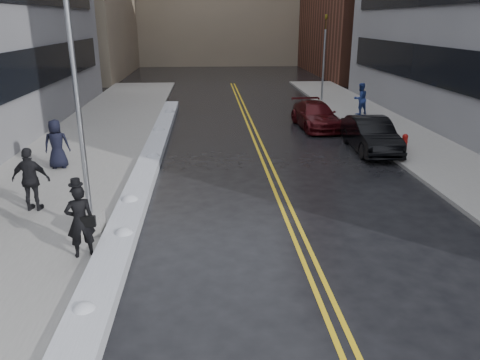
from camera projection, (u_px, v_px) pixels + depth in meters
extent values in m
plane|color=black|center=(211.00, 269.00, 11.51)|extent=(160.00, 160.00, 0.00)
cube|color=gray|center=(77.00, 157.00, 20.53)|extent=(5.50, 50.00, 0.15)
cube|color=gray|center=(425.00, 150.00, 21.59)|extent=(4.00, 50.00, 0.15)
cube|color=gold|center=(260.00, 155.00, 21.10)|extent=(0.12, 50.00, 0.01)
cube|color=gold|center=(267.00, 155.00, 21.12)|extent=(0.12, 50.00, 0.01)
cube|color=silver|center=(148.00, 167.00, 18.84)|extent=(0.90, 30.00, 0.34)
cube|color=gray|center=(91.00, 222.00, 13.03)|extent=(0.65, 0.65, 0.60)
cylinder|color=gray|center=(76.00, 85.00, 11.79)|extent=(0.14, 0.14, 7.00)
cylinder|color=maroon|center=(405.00, 143.00, 21.40)|extent=(0.24, 0.24, 0.60)
sphere|color=maroon|center=(405.00, 137.00, 21.30)|extent=(0.26, 0.26, 0.26)
cylinder|color=maroon|center=(405.00, 142.00, 21.38)|extent=(0.25, 0.10, 0.10)
cylinder|color=gray|center=(323.00, 65.00, 33.85)|extent=(0.14, 0.14, 5.00)
imported|color=#594C0C|center=(326.00, 22.00, 32.88)|extent=(0.16, 0.20, 1.00)
imported|color=black|center=(80.00, 221.00, 11.55)|extent=(0.81, 0.67, 1.89)
imported|color=black|center=(57.00, 144.00, 18.52)|extent=(1.04, 0.76, 1.97)
imported|color=black|center=(31.00, 180.00, 14.34)|extent=(1.22, 0.60, 2.01)
imported|color=navy|center=(360.00, 99.00, 29.14)|extent=(1.14, 1.02, 1.95)
imported|color=black|center=(371.00, 135.00, 21.50)|extent=(1.73, 4.74, 1.55)
imported|color=#3C090D|center=(316.00, 115.00, 26.23)|extent=(2.28, 4.99, 1.41)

